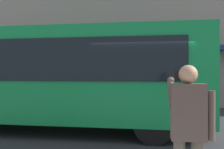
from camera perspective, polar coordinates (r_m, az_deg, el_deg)
name	(u,v)px	position (r m, az deg, el deg)	size (l,w,h in m)	color
ground_plane	(143,135)	(7.62, 6.83, -13.02)	(60.00, 60.00, 0.00)	#2B2B2D
red_bus	(54,76)	(8.09, -12.75, -0.22)	(9.05, 2.54, 3.08)	#0F7238
pedestrian_photographer	(188,125)	(3.24, 16.48, -10.61)	(0.53, 0.52, 1.70)	#4C4238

